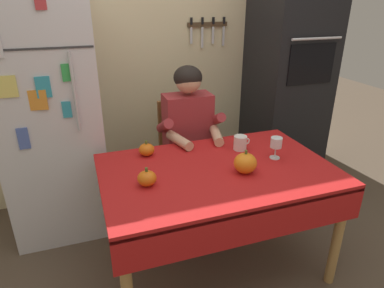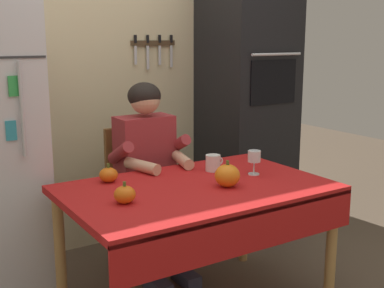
# 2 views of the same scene
# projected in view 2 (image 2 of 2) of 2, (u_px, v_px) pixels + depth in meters

# --- Properties ---
(back_wall_assembly) EXTENTS (3.70, 0.13, 2.60)m
(back_wall_assembly) POSITION_uv_depth(u_px,v_px,m) (108.00, 68.00, 3.65)
(back_wall_assembly) COLOR beige
(back_wall_assembly) RESTS_ON ground
(wall_oven) EXTENTS (0.60, 0.64, 2.10)m
(wall_oven) POSITION_uv_depth(u_px,v_px,m) (247.00, 98.00, 3.94)
(wall_oven) COLOR black
(wall_oven) RESTS_ON ground
(dining_table) EXTENTS (1.40, 0.90, 0.74)m
(dining_table) POSITION_uv_depth(u_px,v_px,m) (199.00, 202.00, 2.71)
(dining_table) COLOR tan
(dining_table) RESTS_ON ground
(chair_behind_person) EXTENTS (0.40, 0.40, 0.93)m
(chair_behind_person) POSITION_uv_depth(u_px,v_px,m) (137.00, 190.00, 3.41)
(chair_behind_person) COLOR brown
(chair_behind_person) RESTS_ON ground
(seated_person) EXTENTS (0.47, 0.55, 1.25)m
(seated_person) POSITION_uv_depth(u_px,v_px,m) (150.00, 163.00, 3.20)
(seated_person) COLOR #38384C
(seated_person) RESTS_ON ground
(coffee_mug) EXTENTS (0.12, 0.09, 0.10)m
(coffee_mug) POSITION_uv_depth(u_px,v_px,m) (213.00, 163.00, 3.00)
(coffee_mug) COLOR white
(coffee_mug) RESTS_ON dining_table
(wine_glass) EXTENTS (0.07, 0.07, 0.14)m
(wine_glass) POSITION_uv_depth(u_px,v_px,m) (254.00, 158.00, 2.91)
(wine_glass) COLOR white
(wine_glass) RESTS_ON dining_table
(pumpkin_large) EXTENTS (0.14, 0.14, 0.14)m
(pumpkin_large) POSITION_uv_depth(u_px,v_px,m) (228.00, 176.00, 2.68)
(pumpkin_large) COLOR orange
(pumpkin_large) RESTS_ON dining_table
(pumpkin_medium) EXTENTS (0.11, 0.11, 0.11)m
(pumpkin_medium) POSITION_uv_depth(u_px,v_px,m) (125.00, 195.00, 2.42)
(pumpkin_medium) COLOR orange
(pumpkin_medium) RESTS_ON dining_table
(pumpkin_small) EXTENTS (0.10, 0.10, 0.10)m
(pumpkin_small) POSITION_uv_depth(u_px,v_px,m) (109.00, 175.00, 2.78)
(pumpkin_small) COLOR orange
(pumpkin_small) RESTS_ON dining_table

